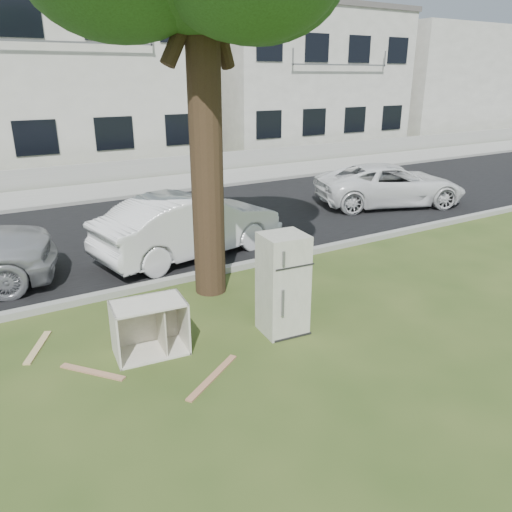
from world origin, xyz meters
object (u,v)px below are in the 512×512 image
fridge (283,284)px  cabinet (150,328)px  car_right (390,185)px  car_center (190,225)px

fridge → cabinet: size_ratio=1.56×
fridge → car_right: (7.09, 4.85, -0.16)m
car_center → fridge: bearing=166.3°
car_center → car_right: car_center is taller
car_center → car_right: (6.87, 1.03, -0.06)m
car_right → car_center: bearing=118.5°
car_right → fridge: bearing=144.3°
fridge → cabinet: (-1.91, 0.41, -0.38)m
fridge → car_center: size_ratio=0.37×
cabinet → car_center: 4.03m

